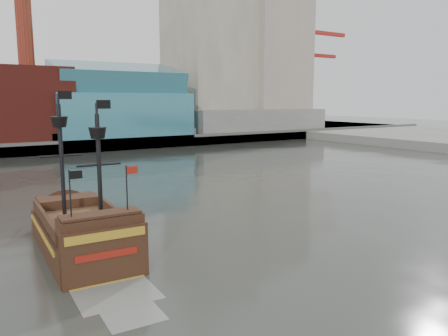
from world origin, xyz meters
TOP-DOWN VIEW (x-y plane):
  - ground at (0.00, 0.00)m, footprint 400.00×400.00m
  - promenade_far at (0.00, 92.00)m, footprint 220.00×60.00m
  - seawall at (0.00, 62.50)m, footprint 220.00×1.00m
  - skyline at (5.21, 84.56)m, footprint 149.00×45.00m
  - crane_a at (78.63, 82.00)m, footprint 22.50×4.00m
  - crane_b at (88.23, 92.00)m, footprint 19.10×4.00m
  - pirate_ship at (-16.12, 3.38)m, footprint 5.63×16.17m

SIDE VIEW (x-z plane):
  - ground at x=0.00m, z-range 0.00..0.00m
  - promenade_far at x=0.00m, z-range 0.00..2.00m
  - pirate_ship at x=-16.12m, z-range -4.90..7.06m
  - seawall at x=0.00m, z-range 0.00..2.60m
  - crane_b at x=88.23m, z-range 2.45..28.70m
  - crane_a at x=78.63m, z-range 2.99..35.24m
  - skyline at x=5.21m, z-range -6.45..55.55m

